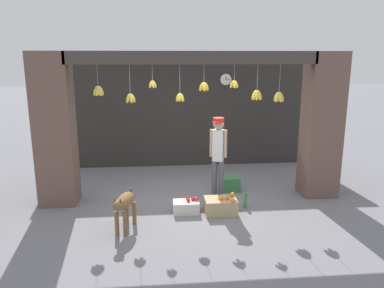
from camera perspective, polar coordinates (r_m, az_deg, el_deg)
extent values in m
plane|color=slate|center=(7.48, 0.28, -9.03)|extent=(60.00, 60.00, 0.00)
cube|color=#2D2B28|center=(9.72, -1.25, 5.14)|extent=(6.56, 0.12, 2.93)
cube|color=brown|center=(7.58, -20.17, 2.00)|extent=(0.70, 0.60, 2.93)
cube|color=brown|center=(8.03, 19.14, 2.68)|extent=(0.70, 0.60, 2.93)
cube|color=#3D3833|center=(7.04, 0.21, 13.03)|extent=(4.66, 0.24, 0.24)
cylinder|color=#B2AD99|center=(7.10, -14.22, 10.10)|extent=(0.01, 0.01, 0.39)
ellipsoid|color=yellow|center=(7.12, -13.70, 7.87)|extent=(0.13, 0.07, 0.20)
ellipsoid|color=yellow|center=(7.16, -13.80, 7.89)|extent=(0.11, 0.12, 0.21)
ellipsoid|color=yellow|center=(7.17, -14.12, 7.88)|extent=(0.09, 0.13, 0.20)
ellipsoid|color=yellow|center=(7.15, -14.42, 7.85)|extent=(0.13, 0.10, 0.21)
ellipsoid|color=yellow|center=(7.11, -14.47, 7.82)|extent=(0.13, 0.10, 0.21)
ellipsoid|color=yellow|center=(7.08, -14.24, 7.81)|extent=(0.09, 0.13, 0.20)
ellipsoid|color=yellow|center=(7.08, -13.89, 7.83)|extent=(0.11, 0.12, 0.21)
cylinder|color=#B2AD99|center=(7.03, -9.48, 9.71)|extent=(0.01, 0.01, 0.53)
ellipsoid|color=gold|center=(7.06, -8.99, 6.90)|extent=(0.12, 0.07, 0.19)
ellipsoid|color=gold|center=(7.11, -9.23, 6.94)|extent=(0.09, 0.12, 0.20)
ellipsoid|color=gold|center=(7.09, -9.66, 6.91)|extent=(0.12, 0.10, 0.20)
ellipsoid|color=gold|center=(7.04, -9.70, 6.86)|extent=(0.12, 0.10, 0.20)
ellipsoid|color=gold|center=(7.02, -9.28, 6.86)|extent=(0.09, 0.12, 0.20)
cylinder|color=#B2AD99|center=(6.98, -6.08, 10.77)|extent=(0.01, 0.01, 0.29)
ellipsoid|color=gold|center=(6.99, -5.73, 9.03)|extent=(0.10, 0.05, 0.15)
ellipsoid|color=gold|center=(7.03, -5.94, 9.04)|extent=(0.07, 0.10, 0.16)
ellipsoid|color=gold|center=(7.01, -6.29, 9.03)|extent=(0.09, 0.08, 0.16)
ellipsoid|color=gold|center=(6.97, -6.30, 9.00)|extent=(0.09, 0.08, 0.16)
ellipsoid|color=gold|center=(6.96, -5.95, 9.00)|extent=(0.07, 0.10, 0.16)
cylinder|color=#B2AD99|center=(6.98, -1.87, 9.86)|extent=(0.01, 0.01, 0.53)
ellipsoid|color=yellow|center=(7.01, -1.51, 7.10)|extent=(0.11, 0.06, 0.17)
ellipsoid|color=yellow|center=(7.05, -1.65, 7.13)|extent=(0.09, 0.10, 0.18)
ellipsoid|color=yellow|center=(7.05, -1.95, 7.13)|extent=(0.07, 0.11, 0.17)
ellipsoid|color=yellow|center=(7.03, -2.17, 7.11)|extent=(0.11, 0.08, 0.18)
ellipsoid|color=yellow|center=(6.99, -2.16, 7.08)|extent=(0.11, 0.08, 0.18)
ellipsoid|color=yellow|center=(6.97, -1.91, 7.06)|extent=(0.07, 0.11, 0.17)
ellipsoid|color=yellow|center=(6.98, -1.62, 7.07)|extent=(0.09, 0.10, 0.18)
cylinder|color=#B2AD99|center=(7.11, 1.84, 10.72)|extent=(0.01, 0.01, 0.33)
ellipsoid|color=yellow|center=(7.13, 2.20, 8.73)|extent=(0.12, 0.07, 0.19)
ellipsoid|color=yellow|center=(7.17, 1.78, 8.76)|extent=(0.07, 0.12, 0.19)
ellipsoid|color=yellow|center=(7.12, 1.45, 8.73)|extent=(0.12, 0.07, 0.19)
ellipsoid|color=yellow|center=(7.08, 1.88, 8.70)|extent=(0.07, 0.12, 0.19)
cylinder|color=#B2AD99|center=(7.12, 6.47, 10.79)|extent=(0.01, 0.01, 0.30)
ellipsoid|color=yellow|center=(7.14, 6.75, 9.02)|extent=(0.11, 0.06, 0.16)
ellipsoid|color=yellow|center=(7.18, 6.36, 9.04)|extent=(0.06, 0.11, 0.16)
ellipsoid|color=yellow|center=(7.13, 6.10, 9.02)|extent=(0.11, 0.06, 0.16)
ellipsoid|color=yellow|center=(7.10, 6.49, 8.99)|extent=(0.06, 0.11, 0.16)
cylinder|color=#B2AD99|center=(7.31, 9.94, 9.98)|extent=(0.01, 0.01, 0.49)
ellipsoid|color=yellow|center=(7.35, 10.24, 7.34)|extent=(0.14, 0.07, 0.21)
ellipsoid|color=yellow|center=(7.38, 10.00, 7.37)|extent=(0.12, 0.12, 0.22)
ellipsoid|color=yellow|center=(7.38, 9.65, 7.39)|extent=(0.09, 0.14, 0.22)
ellipsoid|color=yellow|center=(7.34, 9.44, 7.37)|extent=(0.13, 0.10, 0.22)
ellipsoid|color=yellow|center=(7.30, 9.53, 7.33)|extent=(0.13, 0.10, 0.22)
ellipsoid|color=yellow|center=(7.28, 9.85, 7.30)|extent=(0.09, 0.14, 0.22)
ellipsoid|color=yellow|center=(7.30, 10.17, 7.30)|extent=(0.12, 0.12, 0.22)
cylinder|color=#B2AD99|center=(7.36, 13.25, 9.72)|extent=(0.01, 0.01, 0.52)
ellipsoid|color=yellow|center=(7.41, 13.49, 6.97)|extent=(0.14, 0.07, 0.21)
ellipsoid|color=yellow|center=(7.44, 13.10, 7.02)|extent=(0.10, 0.13, 0.22)
ellipsoid|color=yellow|center=(7.41, 12.72, 7.01)|extent=(0.13, 0.11, 0.22)
ellipsoid|color=yellow|center=(7.35, 12.86, 6.95)|extent=(0.13, 0.11, 0.22)
ellipsoid|color=yellow|center=(7.35, 13.34, 6.93)|extent=(0.10, 0.13, 0.22)
ellipsoid|color=brown|center=(6.35, -10.16, -8.50)|extent=(0.38, 0.63, 0.23)
cylinder|color=brown|center=(6.25, -10.15, -11.91)|extent=(0.07, 0.07, 0.40)
cylinder|color=brown|center=(6.30, -11.38, -11.76)|extent=(0.07, 0.07, 0.40)
cylinder|color=brown|center=(6.63, -8.79, -10.33)|extent=(0.07, 0.07, 0.40)
cylinder|color=brown|center=(6.68, -9.95, -10.21)|extent=(0.07, 0.07, 0.40)
ellipsoid|color=brown|center=(6.05, -11.26, -9.13)|extent=(0.20, 0.25, 0.16)
cone|color=brown|center=(6.00, -10.87, -8.43)|extent=(0.05, 0.05, 0.07)
cone|color=brown|center=(6.03, -11.71, -8.34)|extent=(0.05, 0.05, 0.07)
cylinder|color=brown|center=(6.62, -9.19, -7.31)|extent=(0.09, 0.19, 0.24)
cylinder|color=#56565B|center=(7.51, 4.46, -5.60)|extent=(0.11, 0.11, 0.83)
cylinder|color=#56565B|center=(7.54, 3.41, -5.52)|extent=(0.11, 0.11, 0.83)
cube|color=white|center=(7.32, 4.02, -0.19)|extent=(0.25, 0.23, 0.62)
cylinder|color=tan|center=(7.29, 5.10, 0.02)|extent=(0.06, 0.06, 0.55)
cylinder|color=tan|center=(7.34, 2.96, 0.16)|extent=(0.06, 0.06, 0.55)
sphere|color=tan|center=(7.24, 4.08, 3.02)|extent=(0.21, 0.21, 0.21)
cylinder|color=red|center=(7.22, 4.09, 3.73)|extent=(0.22, 0.22, 0.07)
cube|color=red|center=(7.12, 3.91, 3.34)|extent=(0.21, 0.17, 0.01)
cube|color=tan|center=(7.02, 4.37, -9.38)|extent=(0.58, 0.42, 0.28)
sphere|color=orange|center=(7.13, 6.21, -7.57)|extent=(0.07, 0.07, 0.07)
sphere|color=orange|center=(6.84, 6.25, -8.51)|extent=(0.07, 0.07, 0.07)
sphere|color=orange|center=(6.92, 5.39, -8.20)|extent=(0.07, 0.07, 0.07)
sphere|color=orange|center=(6.91, 4.52, -8.21)|extent=(0.07, 0.07, 0.07)
sphere|color=orange|center=(7.08, 6.08, -7.72)|extent=(0.07, 0.07, 0.07)
cube|color=silver|center=(7.04, -0.92, -9.55)|extent=(0.48, 0.33, 0.22)
sphere|color=red|center=(7.07, -0.67, -8.20)|extent=(0.07, 0.07, 0.07)
sphere|color=red|center=(6.96, -0.55, -8.57)|extent=(0.07, 0.07, 0.07)
sphere|color=red|center=(7.06, 0.66, -8.23)|extent=(0.07, 0.07, 0.07)
sphere|color=red|center=(7.02, 0.13, -8.36)|extent=(0.07, 0.07, 0.07)
sphere|color=red|center=(7.01, 0.69, -8.41)|extent=(0.07, 0.07, 0.07)
cube|color=#387A42|center=(8.17, 5.76, -6.02)|extent=(0.41, 0.33, 0.30)
cylinder|color=#38934C|center=(7.30, 8.17, -8.65)|extent=(0.07, 0.07, 0.26)
cylinder|color=black|center=(7.25, 8.21, -7.59)|extent=(0.04, 0.04, 0.03)
cylinder|color=black|center=(9.70, 5.17, 9.77)|extent=(0.30, 0.01, 0.30)
cylinder|color=white|center=(9.69, 5.19, 9.77)|extent=(0.28, 0.02, 0.28)
cube|color=black|center=(9.67, 5.20, 9.95)|extent=(0.01, 0.01, 0.08)
cube|color=black|center=(9.68, 5.45, 9.76)|extent=(0.11, 0.01, 0.01)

